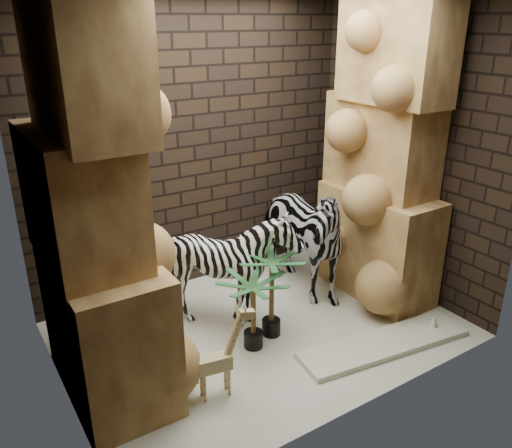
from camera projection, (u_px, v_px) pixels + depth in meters
floor at (261, 330)px, 4.81m from camera, size 3.50×3.50×0.00m
wall_back at (194, 146)px, 5.22m from camera, size 3.50×0.00×3.50m
wall_front at (370, 222)px, 3.27m from camera, size 3.50×0.00×3.50m
wall_left at (39, 216)px, 3.37m from camera, size 0.00×3.00×3.00m
wall_right at (409, 148)px, 5.13m from camera, size 0.00×3.00×3.00m
rock_pillar_left at (93, 206)px, 3.55m from camera, size 0.68×1.30×3.00m
rock_pillar_right at (385, 152)px, 4.96m from camera, size 0.58×1.25×3.00m
zebra_right at (295, 225)px, 5.22m from camera, size 0.70×1.28×1.50m
zebra_left at (231, 273)px, 4.75m from camera, size 0.98×1.19×1.04m
giraffe_toy at (214, 354)px, 3.84m from camera, size 0.41×0.20×0.76m
palm_front at (272, 295)px, 4.59m from camera, size 0.36×0.36×0.82m
palm_back at (253, 313)px, 4.44m from camera, size 0.36×0.36×0.69m
surfboard at (384, 344)px, 4.56m from camera, size 1.64×0.61×0.05m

